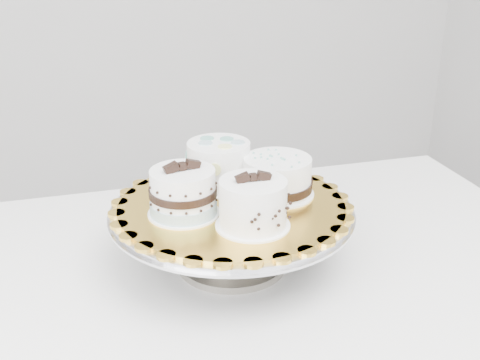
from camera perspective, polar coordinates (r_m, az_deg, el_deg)
name	(u,v)px	position (r m, az deg, el deg)	size (l,w,h in m)	color
table	(252,308)	(1.07, 1.18, -12.03)	(1.22, 0.89, 0.75)	white
cake_stand	(232,225)	(0.98, -0.79, -4.30)	(0.40, 0.40, 0.11)	gray
cake_board	(232,205)	(0.97, -0.80, -2.39)	(0.36, 0.36, 0.01)	gold
cake_swirl	(253,205)	(0.88, 1.23, -2.37)	(0.11, 0.11, 0.09)	white
cake_banded	(183,194)	(0.92, -5.42, -1.34)	(0.11, 0.11, 0.09)	white
cake_dots	(219,164)	(1.02, -2.02, 1.53)	(0.13, 0.13, 0.08)	white
cake_ribbon	(278,177)	(0.99, 3.60, 0.25)	(0.14, 0.13, 0.07)	white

